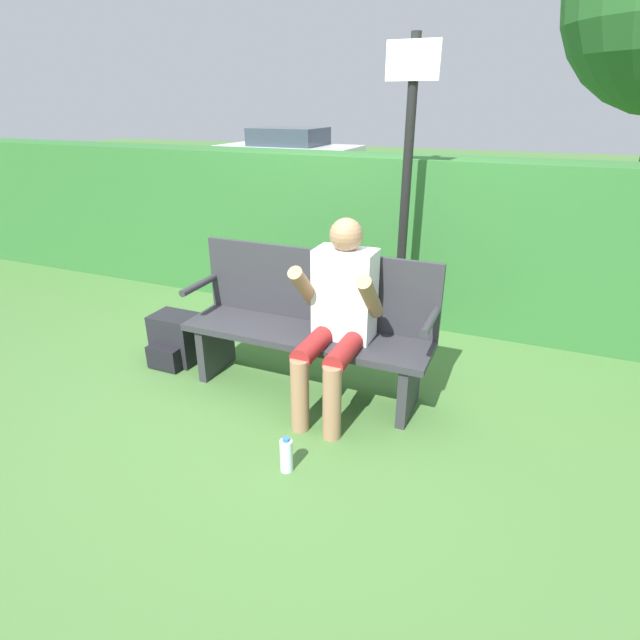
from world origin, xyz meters
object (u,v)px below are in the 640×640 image
Objects in this scene: water_bottle at (286,455)px; signpost at (406,183)px; person_seated at (338,311)px; parked_car at (289,152)px; park_bench at (309,324)px; backpack at (175,340)px.

signpost is (0.13, 1.79, 1.20)m from water_bottle.
water_bottle is (-0.01, -0.73, -0.56)m from person_seated.
parked_car is (-5.41, 11.11, 0.48)m from water_bottle.
park_bench is 0.74× the size of signpost.
signpost is at bearing 83.76° from person_seated.
signpost is at bearing 34.15° from backpack.
parked_car is (-5.16, 10.24, 0.10)m from park_bench.
park_bench reaches higher than backpack.
parked_car is at bearing 120.72° from signpost.
water_bottle is 0.09× the size of signpost.
parked_car is (-5.42, 10.38, -0.09)m from person_seated.
person_seated reaches higher than backpack.
water_bottle is at bearing -94.13° from signpost.
signpost is (0.38, 0.93, 0.82)m from park_bench.
person_seated is 5.75× the size of water_bottle.
parked_car is at bearing 117.56° from person_seated.
water_bottle is at bearing -63.79° from parked_car.
person_seated is at bearing -96.24° from signpost.
backpack is 2.10m from signpost.
person_seated is 0.53× the size of signpost.
person_seated reaches higher than park_bench.
signpost reaches higher than water_bottle.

